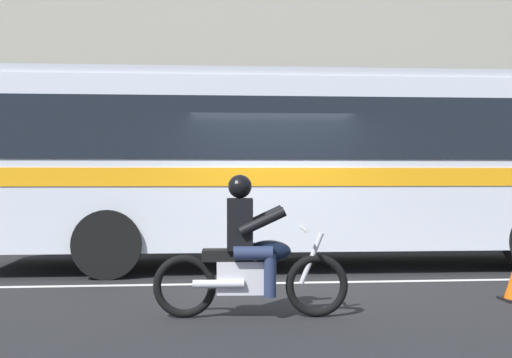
# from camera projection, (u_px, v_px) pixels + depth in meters

# --- Properties ---
(ground_plane) EXTENTS (60.00, 60.00, 0.00)m
(ground_plane) POSITION_uv_depth(u_px,v_px,m) (273.00, 277.00, 10.08)
(ground_plane) COLOR black
(sidewalk_curb) EXTENTS (28.00, 3.80, 0.15)m
(sidewalk_curb) POSITION_uv_depth(u_px,v_px,m) (247.00, 239.00, 15.16)
(sidewalk_curb) COLOR gray
(sidewalk_curb) RESTS_ON ground_plane
(lane_center_stripe) EXTENTS (26.60, 0.14, 0.01)m
(lane_center_stripe) POSITION_uv_depth(u_px,v_px,m) (277.00, 283.00, 9.48)
(lane_center_stripe) COLOR silver
(lane_center_stripe) RESTS_ON ground_plane
(office_building_facade) EXTENTS (28.00, 0.89, 10.20)m
(office_building_facade) POSITION_uv_depth(u_px,v_px,m) (240.00, 41.00, 17.40)
(office_building_facade) COLOR gray
(office_building_facade) RESTS_ON ground_plane
(transit_bus) EXTENTS (11.53, 2.76, 3.22)m
(transit_bus) POSITION_uv_depth(u_px,v_px,m) (326.00, 156.00, 11.35)
(transit_bus) COLOR silver
(transit_bus) RESTS_ON ground_plane
(motorcycle_with_rider) EXTENTS (2.14, 0.64, 1.56)m
(motorcycle_with_rider) POSITION_uv_depth(u_px,v_px,m) (250.00, 258.00, 7.21)
(motorcycle_with_rider) COLOR black
(motorcycle_with_rider) RESTS_ON ground_plane
(fire_hydrant) EXTENTS (0.22, 0.30, 0.75)m
(fire_hydrant) POSITION_uv_depth(u_px,v_px,m) (170.00, 224.00, 13.80)
(fire_hydrant) COLOR red
(fire_hydrant) RESTS_ON sidewalk_curb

